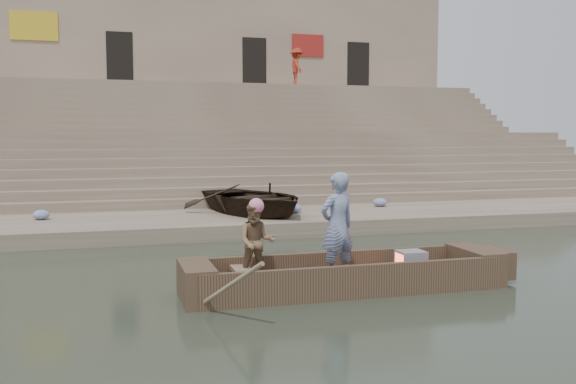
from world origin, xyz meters
name	(u,v)px	position (x,y,z in m)	size (l,w,h in m)	color
ground	(292,302)	(0.00, 0.00, 0.00)	(120.00, 120.00, 0.00)	#283225
lower_landing	(211,223)	(0.00, 8.00, 0.20)	(32.00, 4.00, 0.40)	gray
mid_landing	(180,168)	(0.00, 15.50, 1.40)	(32.00, 3.00, 2.80)	gray
upper_landing	(164,137)	(0.00, 22.50, 2.60)	(32.00, 3.00, 5.20)	gray
ghat_steps	(175,156)	(0.00, 17.19, 1.80)	(32.00, 11.00, 5.20)	gray
building_wall	(156,83)	(0.00, 26.50, 5.60)	(32.00, 5.07, 11.20)	tan
main_rowboat	(344,284)	(1.10, 0.52, 0.11)	(5.00, 1.30, 0.22)	brown
rowboat_trim	(356,272)	(1.31, 0.51, 0.31)	(6.04, 2.63, 2.00)	brown
standing_man	(337,226)	(0.92, 0.40, 1.13)	(0.67, 0.44, 1.83)	navy
rowing_man	(256,242)	(-0.43, 0.64, 0.89)	(0.65, 0.51, 1.33)	#2B814C
television	(410,262)	(2.35, 0.52, 0.42)	(0.46, 0.42, 0.40)	gray
beached_rowboat	(254,199)	(1.27, 8.21, 0.85)	(3.09, 4.33, 0.90)	#2D2116
pedestrian	(297,67)	(6.68, 21.65, 6.15)	(1.23, 0.71, 1.90)	#9E2D1A
cloth_bundles	(150,211)	(-1.64, 8.52, 0.53)	(16.21, 1.30, 0.26)	#3F5999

